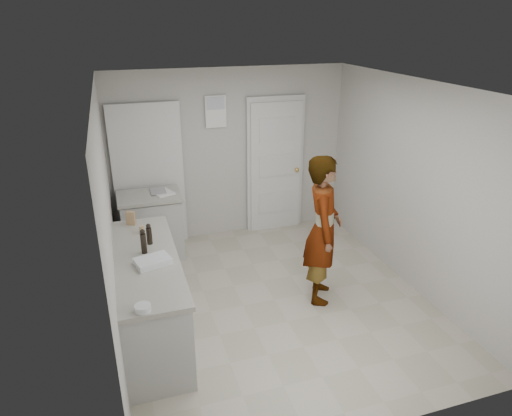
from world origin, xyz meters
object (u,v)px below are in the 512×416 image
object	(u,v)px
person	(323,230)
cake_mix_box	(131,218)
oil_cruet_a	(149,234)
egg_bowl	(143,308)
spice_jar	(142,229)
baking_dish	(153,261)
oil_cruet_b	(143,242)

from	to	relation	value
person	cake_mix_box	size ratio (longest dim) A/B	11.03
cake_mix_box	oil_cruet_a	world-z (taller)	oil_cruet_a
egg_bowl	cake_mix_box	bearing A→B (deg)	89.55
person	spice_jar	bearing A→B (deg)	100.26
spice_jar	oil_cruet_a	world-z (taller)	oil_cruet_a
spice_jar	egg_bowl	distance (m)	1.48
cake_mix_box	baking_dish	distance (m)	1.01
cake_mix_box	egg_bowl	xyz separation A→B (m)	(-0.01, -1.74, -0.05)
baking_dish	cake_mix_box	bearing A→B (deg)	98.24
baking_dish	person	bearing A→B (deg)	7.99
baking_dish	egg_bowl	xyz separation A→B (m)	(-0.16, -0.75, -0.00)
spice_jar	egg_bowl	world-z (taller)	spice_jar
oil_cruet_b	egg_bowl	distance (m)	1.01
person	oil_cruet_b	size ratio (longest dim) A/B	6.70
cake_mix_box	oil_cruet_a	size ratio (longest dim) A/B	0.69
baking_dish	oil_cruet_a	bearing A→B (deg)	88.25
oil_cruet_a	egg_bowl	size ratio (longest dim) A/B	1.72
cake_mix_box	oil_cruet_a	xyz separation A→B (m)	(0.16, -0.55, 0.03)
oil_cruet_a	oil_cruet_b	world-z (taller)	oil_cruet_b
person	oil_cruet_b	xyz separation A→B (m)	(-1.99, -0.02, 0.17)
oil_cruet_a	cake_mix_box	bearing A→B (deg)	105.91
oil_cruet_b	oil_cruet_a	bearing A→B (deg)	68.91
spice_jar	oil_cruet_a	distance (m)	0.30
oil_cruet_a	person	bearing A→B (deg)	-5.06
oil_cruet_a	oil_cruet_b	size ratio (longest dim) A/B	0.88
egg_bowl	baking_dish	bearing A→B (deg)	78.12
oil_cruet_b	egg_bowl	size ratio (longest dim) A/B	1.97
oil_cruet_b	baking_dish	size ratio (longest dim) A/B	0.70
spice_jar	oil_cruet_a	bearing A→B (deg)	-78.55
spice_jar	baking_dish	xyz separation A→B (m)	(0.04, -0.73, -0.02)
baking_dish	egg_bowl	world-z (taller)	baking_dish
oil_cruet_b	egg_bowl	xyz separation A→B (m)	(-0.10, -1.00, -0.10)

